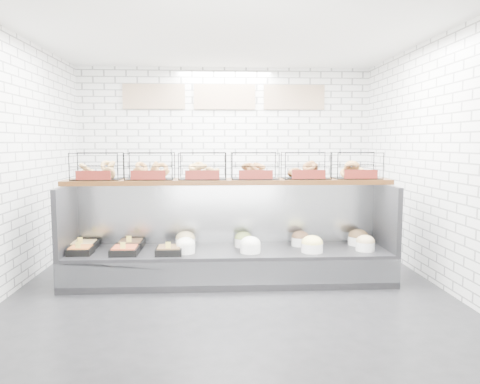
{
  "coord_description": "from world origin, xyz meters",
  "views": [
    {
      "loc": [
        -0.18,
        -5.4,
        1.72
      ],
      "look_at": [
        0.14,
        0.45,
        1.1
      ],
      "focal_mm": 35.0,
      "sensor_mm": 36.0,
      "label": 1
    }
  ],
  "objects": [
    {
      "name": "display_case",
      "position": [
        0.0,
        0.34,
        0.33
      ],
      "size": [
        4.0,
        0.9,
        1.2
      ],
      "color": "black",
      "rests_on": "ground"
    },
    {
      "name": "prep_counter",
      "position": [
        -0.01,
        2.43,
        0.47
      ],
      "size": [
        4.0,
        0.6,
        1.2
      ],
      "color": "#93969B",
      "rests_on": "ground"
    },
    {
      "name": "room_shell",
      "position": [
        0.0,
        0.6,
        2.06
      ],
      "size": [
        5.02,
        5.51,
        3.01
      ],
      "color": "white",
      "rests_on": "ground"
    },
    {
      "name": "ground",
      "position": [
        0.0,
        0.0,
        0.0
      ],
      "size": [
        5.5,
        5.5,
        0.0
      ],
      "primitive_type": "plane",
      "color": "black",
      "rests_on": "ground"
    },
    {
      "name": "bagel_shelf",
      "position": [
        0.0,
        0.52,
        1.38
      ],
      "size": [
        4.1,
        0.5,
        0.4
      ],
      "color": "#3C200D",
      "rests_on": "display_case"
    }
  ]
}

